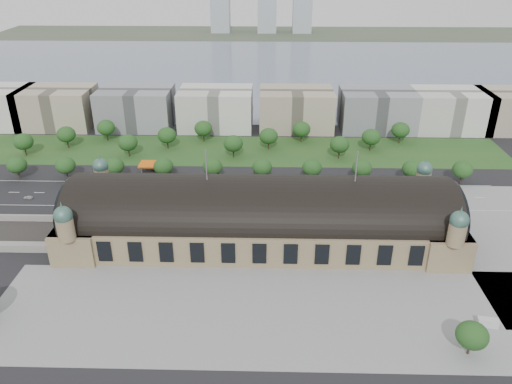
{
  "coord_description": "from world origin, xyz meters",
  "views": [
    {
      "loc": [
        2.43,
        -167.52,
        104.58
      ],
      "look_at": [
        -2.03,
        13.31,
        14.0
      ],
      "focal_mm": 35.0,
      "sensor_mm": 36.0,
      "label": 1
    }
  ],
  "objects_px": {
    "traffic_car_1": "(111,192)",
    "van_south": "(487,323)",
    "traffic_car_0": "(28,197)",
    "parked_car_0": "(81,205)",
    "traffic_car_2": "(127,194)",
    "parked_car_5": "(153,210)",
    "parked_car_2": "(169,208)",
    "parked_car_3": "(183,207)",
    "bus_west": "(207,202)",
    "parked_car_4": "(196,207)",
    "petrol_station": "(157,165)",
    "traffic_car_4": "(311,203)",
    "pedestrian_4": "(472,330)",
    "traffic_car_6": "(426,200)",
    "parked_car_1": "(133,208)",
    "bus_mid": "(285,204)",
    "traffic_car_5": "(314,186)",
    "parked_car_6": "(198,206)",
    "bus_east": "(302,202)",
    "traffic_car_3": "(219,188)"
  },
  "relations": [
    {
      "from": "traffic_car_6",
      "to": "parked_car_5",
      "type": "distance_m",
      "value": 122.07
    },
    {
      "from": "parked_car_0",
      "to": "parked_car_3",
      "type": "bearing_deg",
      "value": 58.14
    },
    {
      "from": "traffic_car_6",
      "to": "parked_car_0",
      "type": "distance_m",
      "value": 154.58
    },
    {
      "from": "traffic_car_1",
      "to": "traffic_car_6",
      "type": "xyz_separation_m",
      "value": [
        144.26,
        -3.71,
        -0.04
      ]
    },
    {
      "from": "parked_car_5",
      "to": "van_south",
      "type": "distance_m",
      "value": 135.7
    },
    {
      "from": "petrol_station",
      "to": "traffic_car_4",
      "type": "height_order",
      "value": "petrol_station"
    },
    {
      "from": "traffic_car_1",
      "to": "bus_west",
      "type": "bearing_deg",
      "value": -110.27
    },
    {
      "from": "bus_west",
      "to": "traffic_car_0",
      "type": "bearing_deg",
      "value": 81.39
    },
    {
      "from": "parked_car_1",
      "to": "bus_mid",
      "type": "distance_m",
      "value": 66.37
    },
    {
      "from": "traffic_car_6",
      "to": "parked_car_3",
      "type": "height_order",
      "value": "parked_car_3"
    },
    {
      "from": "traffic_car_4",
      "to": "parked_car_4",
      "type": "bearing_deg",
      "value": -81.69
    },
    {
      "from": "parked_car_0",
      "to": "bus_mid",
      "type": "distance_m",
      "value": 90.27
    },
    {
      "from": "parked_car_0",
      "to": "bus_west",
      "type": "distance_m",
      "value": 55.98
    },
    {
      "from": "parked_car_2",
      "to": "parked_car_4",
      "type": "distance_m",
      "value": 11.85
    },
    {
      "from": "traffic_car_1",
      "to": "traffic_car_5",
      "type": "bearing_deg",
      "value": -91.57
    },
    {
      "from": "traffic_car_5",
      "to": "parked_car_2",
      "type": "relative_size",
      "value": 0.87
    },
    {
      "from": "traffic_car_2",
      "to": "traffic_car_3",
      "type": "relative_size",
      "value": 1.06
    },
    {
      "from": "parked_car_1",
      "to": "traffic_car_0",
      "type": "bearing_deg",
      "value": -122.05
    },
    {
      "from": "traffic_car_6",
      "to": "parked_car_2",
      "type": "relative_size",
      "value": 1.0
    },
    {
      "from": "traffic_car_4",
      "to": "pedestrian_4",
      "type": "xyz_separation_m",
      "value": [
        41.86,
        -80.49,
        0.12
      ]
    },
    {
      "from": "traffic_car_2",
      "to": "parked_car_5",
      "type": "bearing_deg",
      "value": 46.8
    },
    {
      "from": "parked_car_1",
      "to": "bus_west",
      "type": "height_order",
      "value": "bus_west"
    },
    {
      "from": "traffic_car_0",
      "to": "parked_car_0",
      "type": "distance_m",
      "value": 27.38
    },
    {
      "from": "parked_car_2",
      "to": "parked_car_6",
      "type": "relative_size",
      "value": 1.03
    },
    {
      "from": "traffic_car_0",
      "to": "traffic_car_2",
      "type": "xyz_separation_m",
      "value": [
        44.35,
        4.01,
        0.13
      ]
    },
    {
      "from": "parked_car_4",
      "to": "petrol_station",
      "type": "bearing_deg",
      "value": -169.71
    },
    {
      "from": "traffic_car_4",
      "to": "parked_car_0",
      "type": "relative_size",
      "value": 0.91
    },
    {
      "from": "traffic_car_2",
      "to": "parked_car_2",
      "type": "distance_m",
      "value": 25.18
    },
    {
      "from": "parked_car_3",
      "to": "bus_east",
      "type": "height_order",
      "value": "bus_east"
    },
    {
      "from": "petrol_station",
      "to": "bus_east",
      "type": "bearing_deg",
      "value": -27.0
    },
    {
      "from": "traffic_car_4",
      "to": "bus_west",
      "type": "xyz_separation_m",
      "value": [
        -46.26,
        -2.11,
        1.02
      ]
    },
    {
      "from": "parked_car_1",
      "to": "van_south",
      "type": "height_order",
      "value": "van_south"
    },
    {
      "from": "traffic_car_0",
      "to": "parked_car_1",
      "type": "relative_size",
      "value": 0.71
    },
    {
      "from": "parked_car_1",
      "to": "parked_car_5",
      "type": "relative_size",
      "value": 1.11
    },
    {
      "from": "traffic_car_2",
      "to": "parked_car_6",
      "type": "relative_size",
      "value": 1.24
    },
    {
      "from": "traffic_car_1",
      "to": "bus_mid",
      "type": "bearing_deg",
      "value": -104.68
    },
    {
      "from": "pedestrian_4",
      "to": "bus_mid",
      "type": "bearing_deg",
      "value": -103.6
    },
    {
      "from": "parked_car_4",
      "to": "bus_east",
      "type": "relative_size",
      "value": 0.33
    },
    {
      "from": "bus_west",
      "to": "van_south",
      "type": "relative_size",
      "value": 2.02
    },
    {
      "from": "traffic_car_0",
      "to": "van_south",
      "type": "xyz_separation_m",
      "value": [
        176.17,
        -80.12,
        0.55
      ]
    },
    {
      "from": "traffic_car_4",
      "to": "parked_car_5",
      "type": "bearing_deg",
      "value": -79.63
    },
    {
      "from": "traffic_car_5",
      "to": "parked_car_6",
      "type": "distance_m",
      "value": 56.98
    },
    {
      "from": "traffic_car_1",
      "to": "van_south",
      "type": "xyz_separation_m",
      "value": [
        139.63,
        -86.01,
        0.52
      ]
    },
    {
      "from": "traffic_car_5",
      "to": "parked_car_0",
      "type": "relative_size",
      "value": 0.87
    },
    {
      "from": "traffic_car_6",
      "to": "parked_car_4",
      "type": "xyz_separation_m",
      "value": [
        -102.99,
        -9.11,
        -0.04
      ]
    },
    {
      "from": "traffic_car_2",
      "to": "parked_car_4",
      "type": "height_order",
      "value": "traffic_car_2"
    },
    {
      "from": "traffic_car_5",
      "to": "parked_car_5",
      "type": "bearing_deg",
      "value": 114.44
    },
    {
      "from": "parked_car_4",
      "to": "parked_car_5",
      "type": "xyz_separation_m",
      "value": [
        -18.37,
        -4.0,
        0.07
      ]
    },
    {
      "from": "petrol_station",
      "to": "traffic_car_3",
      "type": "relative_size",
      "value": 2.49
    },
    {
      "from": "traffic_car_2",
      "to": "parked_car_6",
      "type": "xyz_separation_m",
      "value": [
        34.16,
        -10.93,
        -0.13
      ]
    }
  ]
}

